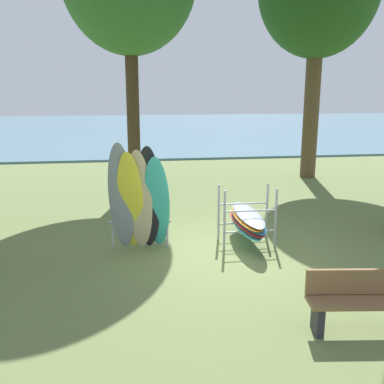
# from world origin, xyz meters

# --- Properties ---
(ground_plane) EXTENTS (80.00, 80.00, 0.00)m
(ground_plane) POSITION_xyz_m (0.00, 0.00, 0.00)
(ground_plane) COLOR olive
(lake_water) EXTENTS (80.00, 36.00, 0.10)m
(lake_water) POSITION_xyz_m (0.00, 29.90, 0.05)
(lake_water) COLOR slate
(lake_water) RESTS_ON ground
(leaning_board_pile) EXTENTS (1.32, 0.77, 2.29)m
(leaning_board_pile) POSITION_xyz_m (-1.68, 0.26, 1.07)
(leaning_board_pile) COLOR gray
(leaning_board_pile) RESTS_ON ground
(board_storage_rack) EXTENTS (1.15, 2.12, 1.25)m
(board_storage_rack) POSITION_xyz_m (0.62, 0.42, 0.52)
(board_storage_rack) COLOR #9EA0A5
(board_storage_rack) RESTS_ON ground
(park_bench) EXTENTS (1.44, 0.58, 0.85)m
(park_bench) POSITION_xyz_m (1.20, -3.26, 0.45)
(park_bench) COLOR #2D2D33
(park_bench) RESTS_ON ground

